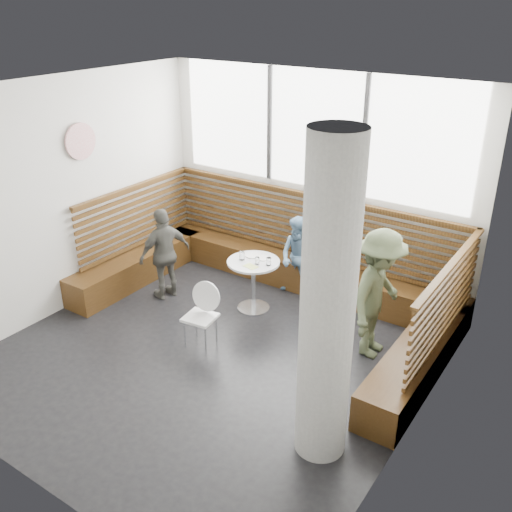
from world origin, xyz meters
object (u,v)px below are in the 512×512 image
Objects in this scene: concrete_column at (328,307)px; cafe_chair at (203,310)px; child_back at (299,258)px; adult_man at (378,294)px; child_left at (165,254)px; cafe_table at (253,275)px.

concrete_column is 2.52m from cafe_chair.
adult_man is at bearing -20.15° from child_back.
concrete_column is 1.93× the size of adult_man.
cafe_chair is at bearing -95.39° from child_back.
adult_man reaches higher than child_left.
child_left is (-1.28, -0.40, 0.15)m from cafe_table.
concrete_column is at bearing -173.76° from adult_man.
cafe_table is at bearing 87.48° from adult_man.
concrete_column reaches higher than child_back.
concrete_column is 3.00m from cafe_table.
concrete_column is at bearing 83.72° from child_left.
child_back is at bearing 71.16° from cafe_chair.
cafe_table is 0.61× the size of child_back.
child_left is at bearing -162.55° from cafe_table.
cafe_chair is 0.60× the size of child_left.
cafe_chair is 1.43m from child_left.
child_left is (-3.14, -0.35, -0.14)m from adult_man.
concrete_column is 1.99m from adult_man.
adult_man is (1.86, -0.06, 0.29)m from cafe_table.
child_back is 1.95m from child_left.
child_left reaches higher than cafe_table.
cafe_table is 1.88m from adult_man.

